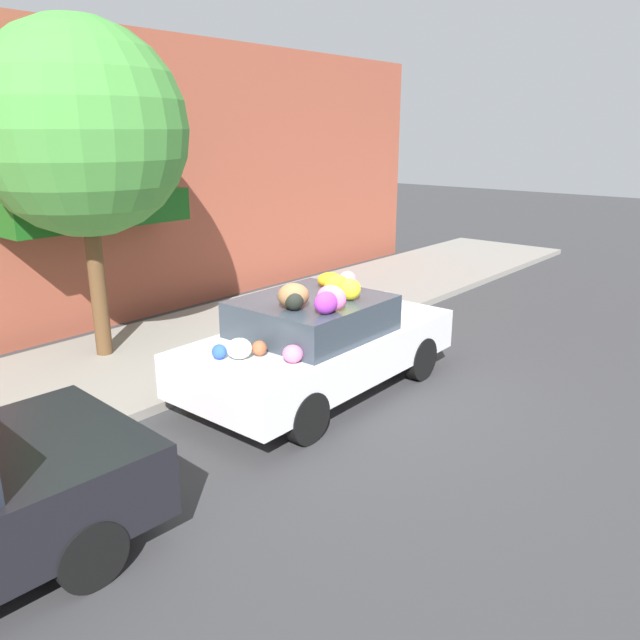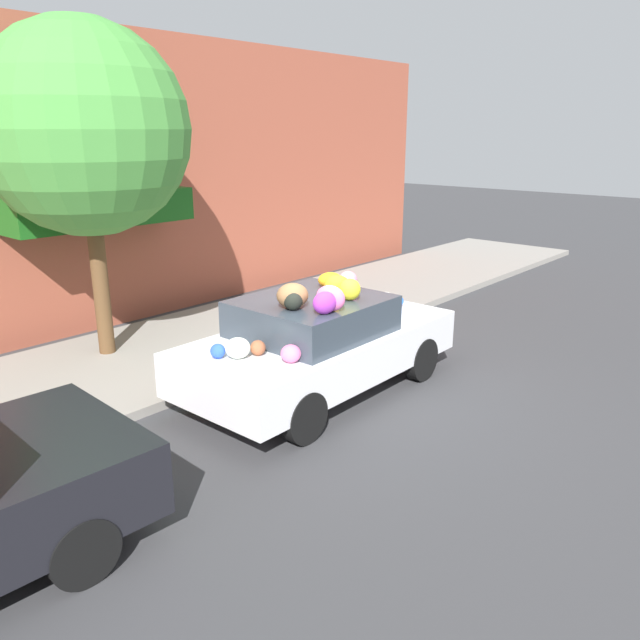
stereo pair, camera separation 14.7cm
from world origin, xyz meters
The scene contains 6 objects.
ground_plane centered at (0.00, 0.00, 0.00)m, with size 60.00×60.00×0.00m, color #38383A.
sidewalk_curb centered at (0.00, 2.70, 0.06)m, with size 24.00×3.20×0.13m.
building_facade centered at (-0.03, 4.92, 2.53)m, with size 18.00×1.20×5.10m.
street_tree centered at (-1.28, 3.29, 3.42)m, with size 2.97×2.97×4.79m.
fire_hydrant centered at (0.26, 1.47, 0.47)m, with size 0.20×0.20×0.70m.
art_car centered at (-0.03, 0.02, 0.73)m, with size 4.00×1.87×1.65m.
Camera 2 is at (-5.92, -5.19, 3.42)m, focal length 35.00 mm.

